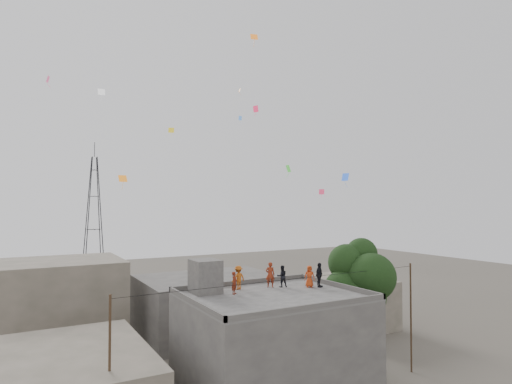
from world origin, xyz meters
TOP-DOWN VIEW (x-y plane):
  - main_building at (0.00, 0.00)m, footprint 10.00×8.00m
  - parapet at (0.00, 0.00)m, footprint 10.00×8.00m
  - stair_head_box at (-3.20, 2.60)m, footprint 1.60×1.80m
  - neighbor_north at (2.00, 14.00)m, footprint 12.00×9.00m
  - neighbor_northwest at (-10.00, 16.00)m, footprint 9.00×8.00m
  - neighbor_east at (14.00, 10.00)m, footprint 7.00×8.00m
  - tree at (7.37, 0.60)m, footprint 4.90×4.60m
  - utility_line at (0.50, -1.25)m, footprint 20.12×0.62m
  - transmission_tower at (-4.00, 40.00)m, footprint 2.97×2.97m
  - person_red_adult at (1.14, 2.20)m, footprint 0.71×0.64m
  - person_orange_child at (3.39, 1.00)m, footprint 0.80×0.70m
  - person_dark_child at (1.86, 1.90)m, footprint 0.79×0.69m
  - person_dark_adult at (3.93, 0.67)m, footprint 0.99×0.78m
  - person_orange_adult at (-0.97, 2.59)m, footprint 1.06×0.76m
  - person_red_child at (-1.81, 1.43)m, footprint 0.57×0.56m
  - kites at (0.02, 6.97)m, footprint 21.73×17.71m

SIDE VIEW (x-z plane):
  - neighbor_east at x=14.00m, z-range 0.00..4.40m
  - neighbor_north at x=2.00m, z-range 0.00..5.00m
  - main_building at x=0.00m, z-range 0.00..6.10m
  - neighbor_northwest at x=-10.00m, z-range 0.00..7.00m
  - utility_line at x=0.50m, z-range 0.13..7.53m
  - tree at x=7.37m, z-range 1.55..10.65m
  - parapet at x=0.00m, z-range 6.10..6.40m
  - person_red_child at x=-1.81m, z-range 6.10..7.43m
  - person_orange_child at x=3.39m, z-range 6.10..7.49m
  - person_dark_child at x=1.86m, z-range 6.10..7.49m
  - person_orange_adult at x=-0.97m, z-range 6.10..7.58m
  - person_dark_adult at x=3.93m, z-range 6.10..7.67m
  - person_red_adult at x=1.14m, z-range 6.10..7.72m
  - stair_head_box at x=-3.20m, z-range 6.10..8.10m
  - transmission_tower at x=-4.00m, z-range -0.93..19.07m
  - kites at x=0.02m, z-range 11.40..22.24m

